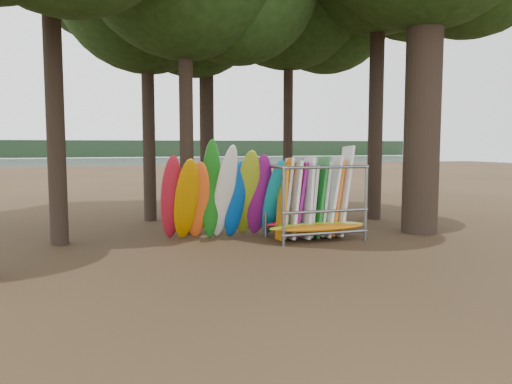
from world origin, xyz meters
name	(u,v)px	position (x,y,z in m)	size (l,w,h in m)	color
ground	(276,244)	(0.00, 0.00, 0.00)	(120.00, 120.00, 0.00)	#47331E
lake	(126,165)	(0.00, 60.00, 0.00)	(160.00, 160.00, 0.00)	gray
far_shore	(110,149)	(0.00, 110.00, 2.00)	(160.00, 4.00, 4.00)	black
kayak_row	(235,197)	(-0.89, 1.15, 1.30)	(4.66, 2.26, 3.19)	red
storage_rack	(315,204)	(1.44, 0.43, 1.07)	(3.17, 1.58, 2.88)	slate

